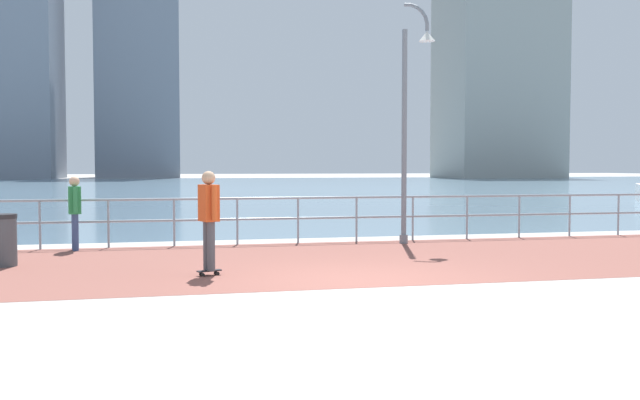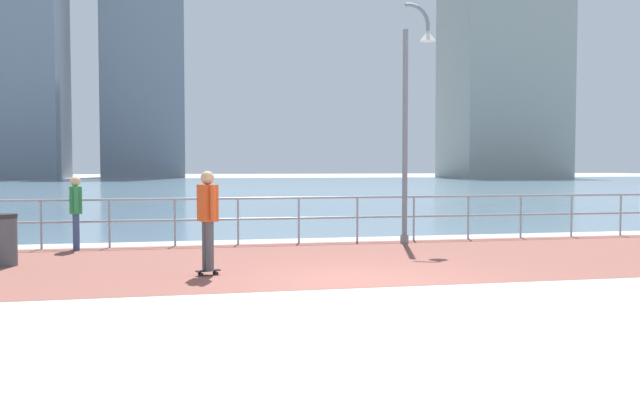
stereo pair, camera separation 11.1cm
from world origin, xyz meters
The scene contains 11 objects.
ground centered at (0.00, 40.00, 0.00)m, with size 220.00×220.00×0.00m, color #ADAAA5.
brick_paving centered at (0.00, 2.47, 0.00)m, with size 28.00×6.03×0.01m, color brown.
harbor_water centered at (0.00, 50.49, 0.00)m, with size 180.00×88.00×0.00m, color slate.
waterfront_railing centered at (0.00, 5.49, 0.74)m, with size 25.25×0.06×1.07m.
lamppost centered at (2.47, 4.77, 3.02)m, with size 0.66×0.66×5.47m.
skateboarder centered at (-2.31, 1.11, 1.02)m, with size 0.41×0.55×1.70m.
bystander centered at (-4.85, 5.14, 0.91)m, with size 0.30×0.56×1.56m.
trash_bin centered at (-5.79, 2.97, 0.47)m, with size 0.46×0.46×0.93m.
tower_steel centered at (-6.72, 103.03, 22.71)m, with size 12.27×13.82×47.10m.
tower_glass centered at (46.95, 87.66, 14.70)m, with size 16.65×12.98×31.05m.
tower_slate centered at (-23.11, 96.28, 19.50)m, with size 10.71×15.72×40.67m.
Camera 1 is at (-3.01, -10.16, 1.77)m, focal length 38.88 mm.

